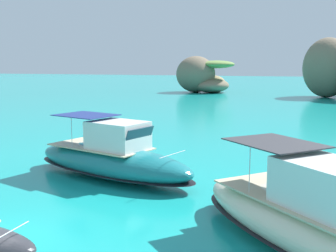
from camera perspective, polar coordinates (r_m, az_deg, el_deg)
islet_small at (r=88.76m, az=4.80°, el=6.85°), size 13.54×13.25×7.68m
motorboat_teal at (r=22.04m, az=-7.80°, el=-4.52°), size 10.87×5.82×3.26m
motorboat_cream at (r=14.15m, az=19.41°, el=-12.42°), size 9.86×9.53×3.30m
channel_buoy at (r=20.79m, az=15.97°, el=-7.57°), size 0.56×0.56×1.48m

